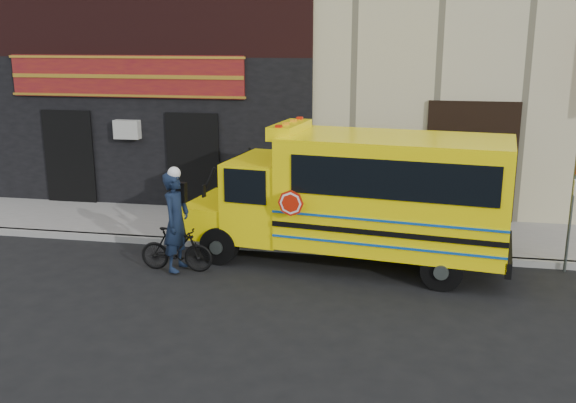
{
  "coord_description": "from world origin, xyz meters",
  "views": [
    {
      "loc": [
        2.4,
        -10.81,
        4.68
      ],
      "look_at": [
        0.04,
        1.85,
        1.35
      ],
      "focal_mm": 40.0,
      "sensor_mm": 36.0,
      "label": 1
    }
  ],
  "objects_px": {
    "sign_pole": "(573,200)",
    "bicycle": "(176,249)",
    "cyclist": "(176,224)",
    "school_bus": "(362,194)"
  },
  "relations": [
    {
      "from": "sign_pole",
      "to": "bicycle",
      "type": "distance_m",
      "value": 8.03
    },
    {
      "from": "sign_pole",
      "to": "cyclist",
      "type": "height_order",
      "value": "sign_pole"
    },
    {
      "from": "bicycle",
      "to": "sign_pole",
      "type": "bearing_deg",
      "value": -80.44
    },
    {
      "from": "bicycle",
      "to": "school_bus",
      "type": "bearing_deg",
      "value": -73.45
    },
    {
      "from": "school_bus",
      "to": "cyclist",
      "type": "bearing_deg",
      "value": -162.22
    },
    {
      "from": "bicycle",
      "to": "cyclist",
      "type": "distance_m",
      "value": 0.56
    },
    {
      "from": "school_bus",
      "to": "cyclist",
      "type": "height_order",
      "value": "school_bus"
    },
    {
      "from": "cyclist",
      "to": "sign_pole",
      "type": "bearing_deg",
      "value": -72.18
    },
    {
      "from": "school_bus",
      "to": "cyclist",
      "type": "distance_m",
      "value": 3.85
    },
    {
      "from": "sign_pole",
      "to": "cyclist",
      "type": "xyz_separation_m",
      "value": [
        -7.79,
        -1.42,
        -0.51
      ]
    }
  ]
}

